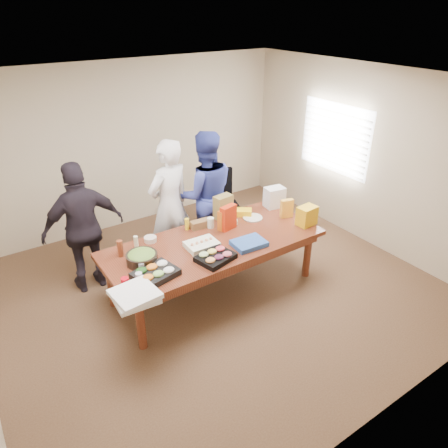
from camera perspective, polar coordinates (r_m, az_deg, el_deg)
floor at (r=5.73m, az=-1.31°, el=-8.96°), size 5.50×5.00×0.02m
ceiling at (r=4.62m, az=-1.69°, el=18.99°), size 5.50×5.00×0.02m
wall_back at (r=7.13m, az=-12.59°, el=10.39°), size 5.50×0.04×2.70m
wall_front at (r=3.50m, az=21.72°, el=-11.10°), size 5.50×0.04×2.70m
wall_right at (r=6.80m, az=18.65°, el=8.74°), size 0.04×5.00×2.70m
window_panel at (r=7.09m, az=14.91°, el=11.32°), size 0.03×1.40×1.10m
window_blinds at (r=7.07m, az=14.68°, el=11.28°), size 0.04×1.36×1.00m
conference_table at (r=5.50m, az=-1.35°, el=-5.77°), size 2.80×1.20×0.75m
office_chair at (r=6.72m, az=0.20°, el=2.45°), size 0.69×0.69×1.06m
person_center at (r=5.85m, az=-7.44°, el=2.57°), size 0.78×0.60×1.89m
person_right at (r=6.12m, az=-2.60°, el=4.06°), size 1.10×0.98×1.90m
person_left at (r=5.61m, az=-18.64°, el=-0.56°), size 1.05×0.45×1.78m
veggie_tray at (r=4.70m, az=-9.37°, el=-6.74°), size 0.52×0.45×0.07m
fruit_tray at (r=4.92m, az=-1.18°, el=-4.60°), size 0.49×0.42×0.06m
sheet_cake at (r=5.18m, az=-3.07°, el=-2.84°), size 0.40×0.30×0.07m
salad_bowl at (r=4.95m, az=-11.17°, el=-4.65°), size 0.42×0.42×0.12m
chip_bag_blue at (r=5.21m, az=3.43°, el=-2.65°), size 0.42×0.33×0.06m
chip_bag_red at (r=5.52m, az=0.59°, el=0.89°), size 0.25×0.14×0.34m
chip_bag_yellow at (r=5.91m, az=8.58°, el=2.13°), size 0.19×0.11×0.27m
chip_bag_orange at (r=5.53m, az=-0.02°, el=0.62°), size 0.19×0.12×0.28m
mayo_jar at (r=5.60m, az=-1.85°, el=0.18°), size 0.09×0.09×0.14m
mustard_bottle at (r=5.56m, az=-5.09°, el=-0.02°), size 0.07×0.07×0.16m
dressing_bottle at (r=5.11m, az=-14.02°, el=-3.26°), size 0.09×0.09×0.21m
ranch_bottle at (r=5.25m, az=-11.96°, el=-2.42°), size 0.07×0.07×0.16m
banana_bunch at (r=5.94m, az=2.53°, el=1.61°), size 0.30×0.28×0.09m
bread_loaf at (r=5.61m, az=-3.26°, el=-0.01°), size 0.28×0.14×0.11m
kraft_bag at (r=5.81m, az=-0.11°, el=2.37°), size 0.28×0.18×0.34m
red_cup at (r=4.60m, az=-13.39°, el=-7.79°), size 0.09×0.09×0.11m
clear_cup_a at (r=4.65m, az=-11.57°, el=-7.14°), size 0.08×0.08×0.10m
clear_cup_b at (r=4.82m, az=-11.21°, el=-5.72°), size 0.09×0.09×0.11m
pizza_box_lower at (r=4.43m, az=-12.11°, el=-9.73°), size 0.45×0.45×0.05m
pizza_box_upper at (r=4.38m, az=-12.10°, el=-9.34°), size 0.46×0.46×0.05m
plate_a at (r=5.88m, az=3.94°, el=0.88°), size 0.30×0.30×0.02m
plate_b at (r=6.02m, az=1.91°, el=1.62°), size 0.27×0.27×0.02m
dip_bowl_a at (r=5.71m, az=1.19°, el=0.28°), size 0.18×0.18×0.06m
dip_bowl_b at (r=5.37m, az=-10.05°, el=-2.05°), size 0.19×0.19×0.06m
grocery_bag_white at (r=6.19m, az=6.92°, el=3.67°), size 0.30×0.24×0.30m
grocery_bag_yellow at (r=5.76m, az=11.27°, el=1.12°), size 0.28×0.21×0.26m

